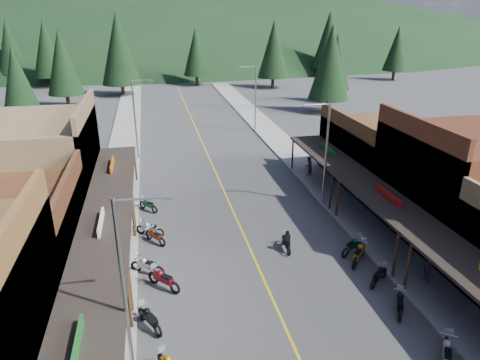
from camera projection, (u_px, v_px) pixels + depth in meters
ground at (260, 271)px, 24.95m from camera, size 220.00×220.00×0.00m
centerline at (211, 161)px, 43.10m from camera, size 0.15×90.00×0.01m
sidewalk_west at (122, 166)px, 41.40m from camera, size 3.40×94.00×0.15m
sidewalk_east at (293, 154)px, 44.75m from camera, size 3.40×94.00×0.15m
shop_west_2 at (5, 244)px, 22.90m from camera, size 10.90×9.00×6.20m
shop_west_3 at (40, 167)px, 31.24m from camera, size 10.90×10.20×8.20m
shop_east_2 at (459, 186)px, 27.84m from camera, size 10.90×9.00×8.20m
shop_east_3 at (382, 155)px, 36.91m from camera, size 10.90×10.20×6.20m
streetlight_0 at (127, 282)px, 16.50m from camera, size 2.16×0.18×8.00m
streetlight_1 at (136, 116)px, 41.92m from camera, size 2.16×0.18×8.00m
streetlight_2 at (324, 150)px, 31.89m from camera, size 2.16×0.18×8.00m
streetlight_3 at (254, 96)px, 51.86m from camera, size 2.16×0.18×8.00m
ridge_hill at (162, 53)px, 147.50m from camera, size 310.00×140.00×60.00m
pine_1 at (46, 48)px, 81.17m from camera, size 5.88×5.88×12.50m
pine_2 at (119, 48)px, 72.70m from camera, size 6.72×6.72×14.00m
pine_3 at (196, 52)px, 83.22m from camera, size 5.04×5.04×11.00m
pine_4 at (274, 49)px, 80.19m from camera, size 5.88×5.88×12.50m
pine_5 at (329, 39)px, 93.88m from camera, size 6.72×6.72×14.00m
pine_6 at (397, 49)px, 89.49m from camera, size 5.04×5.04×11.00m
pine_7 at (10, 47)px, 85.08m from camera, size 5.88×5.88×12.50m
pine_8 at (17, 78)px, 54.79m from camera, size 4.48×4.48×10.00m
pine_9 at (336, 62)px, 68.05m from camera, size 4.93×4.93×10.80m
pine_10 at (62, 62)px, 64.34m from camera, size 5.38×5.38×11.60m
pine_11 at (330, 62)px, 60.62m from camera, size 5.82×5.82×12.40m
bike_west_6 at (149, 318)px, 20.32m from camera, size 1.62×2.18×1.20m
bike_west_7 at (164, 278)px, 23.20m from camera, size 2.10×2.16×1.29m
bike_west_8 at (147, 265)px, 24.49m from camera, size 2.17×1.70×1.21m
bike_west_9 at (155, 235)px, 27.82m from camera, size 1.67×1.93×1.10m
bike_west_10 at (150, 228)px, 28.70m from camera, size 2.07×1.57×1.14m
bike_west_11 at (148, 204)px, 32.23m from camera, size 1.71×1.85×1.08m
bike_east_4 at (447, 353)px, 18.17m from camera, size 1.97×2.33×1.32m
bike_east_5 at (400, 303)px, 21.41m from camera, size 1.53×2.06×1.13m
bike_east_6 at (379, 275)px, 23.69m from camera, size 1.94×1.70×1.11m
bike_east_7 at (359, 253)px, 25.60m from camera, size 2.15×2.22×1.33m
bike_east_8 at (353, 245)px, 26.57m from camera, size 2.16×1.63×1.19m
rider_on_bike at (286, 242)px, 27.00m from camera, size 0.74×1.94×1.45m
pedestrian_east_a at (428, 269)px, 23.48m from camera, size 0.41×0.60×1.58m
pedestrian_east_b at (308, 166)px, 38.64m from camera, size 0.99×0.89×1.78m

